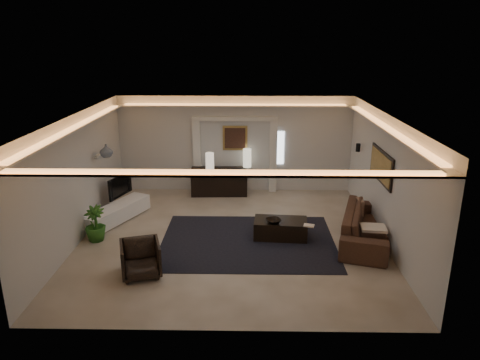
{
  "coord_description": "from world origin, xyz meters",
  "views": [
    {
      "loc": [
        0.38,
        -9.6,
        4.53
      ],
      "look_at": [
        0.2,
        0.6,
        1.25
      ],
      "focal_mm": 33.28,
      "sensor_mm": 36.0,
      "label": 1
    }
  ],
  "objects_px": {
    "coffee_table": "(280,229)",
    "console": "(219,182)",
    "sofa": "(367,226)",
    "armchair": "(141,259)"
  },
  "relations": [
    {
      "from": "armchair",
      "to": "console",
      "type": "bearing_deg",
      "value": 58.47
    },
    {
      "from": "console",
      "to": "sofa",
      "type": "xyz_separation_m",
      "value": [
        3.61,
        -3.14,
        -0.02
      ]
    },
    {
      "from": "sofa",
      "to": "armchair",
      "type": "bearing_deg",
      "value": 125.69
    },
    {
      "from": "sofa",
      "to": "armchair",
      "type": "relative_size",
      "value": 3.34
    },
    {
      "from": "coffee_table",
      "to": "armchair",
      "type": "xyz_separation_m",
      "value": [
        -2.89,
        -1.81,
        0.15
      ]
    },
    {
      "from": "coffee_table",
      "to": "console",
      "type": "bearing_deg",
      "value": 123.19
    },
    {
      "from": "console",
      "to": "coffee_table",
      "type": "xyz_separation_m",
      "value": [
        1.63,
        -2.98,
        -0.2
      ]
    },
    {
      "from": "console",
      "to": "coffee_table",
      "type": "height_order",
      "value": "console"
    },
    {
      "from": "console",
      "to": "armchair",
      "type": "relative_size",
      "value": 2.14
    },
    {
      "from": "sofa",
      "to": "coffee_table",
      "type": "bearing_deg",
      "value": 102.25
    }
  ]
}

